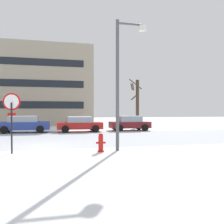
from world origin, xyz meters
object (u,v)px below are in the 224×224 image
Objects in this scene: stop_sign at (12,111)px; fire_hydrant at (101,142)px; parked_car_maroon at (130,123)px; street_lamp at (122,72)px; parked_car_blue at (24,124)px; parked_car_red at (80,124)px.

stop_sign reaches higher than fire_hydrant.
street_lamp is at bearing -108.74° from parked_car_maroon.
fire_hydrant is 0.20× the size of parked_car_blue.
parked_car_blue is at bearing 177.23° from parked_car_red.
parked_car_maroon is (8.75, 10.99, -1.14)m from stop_sign.
street_lamp is 1.62× the size of parked_car_maroon.
fire_hydrant is at bearing -6.38° from stop_sign.
parked_car_red is at bearing 95.50° from street_lamp.
street_lamp is at bearing -62.06° from parked_car_blue.
parked_car_red is (0.04, 11.11, 0.26)m from fire_hydrant.
parked_car_maroon is at bearing 3.75° from parked_car_red.
street_lamp is at bearing 12.89° from fire_hydrant.
parked_car_red is (3.91, 10.68, -1.15)m from stop_sign.
parked_car_red reaches higher than fire_hydrant.
street_lamp reaches higher than parked_car_blue.
parked_car_red is at bearing -2.77° from parked_car_blue.
stop_sign is at bearing 173.62° from fire_hydrant.
parked_car_maroon is (4.88, 11.43, 0.28)m from fire_hydrant.
parked_car_maroon is (4.84, 0.32, 0.01)m from parked_car_red.
stop_sign is 0.65× the size of parked_car_red.
parked_car_blue reaches higher than fire_hydrant.
stop_sign is 5.29m from street_lamp.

